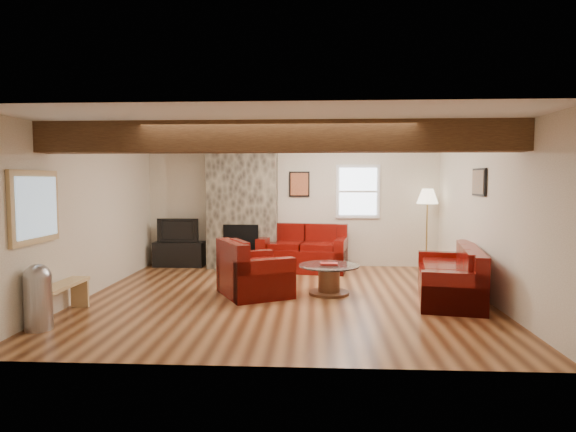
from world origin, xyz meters
The scene contains 18 objects.
room centered at (0.00, 0.00, 1.25)m, with size 8.00×8.00×8.00m.
oak_beam centered at (0.00, -1.25, 2.31)m, with size 6.00×0.36×0.38m, color #331C0F.
chimney_breast centered at (-1.00, 2.49, 1.22)m, with size 1.40×0.67×2.50m.
back_window centered at (1.35, 2.71, 1.55)m, with size 0.90×0.08×1.10m, color white, non-canonical shape.
hatch_window centered at (-2.96, -1.50, 1.45)m, with size 0.08×1.00×0.90m, color tan, non-canonical shape.
ceiling_dome centered at (0.90, 0.90, 2.44)m, with size 0.40×0.40×0.18m, color #F4E6D0, non-canonical shape.
artwork_back centered at (0.15, 2.71, 1.70)m, with size 0.42×0.06×0.52m, color black, non-canonical shape.
artwork_right centered at (2.96, 0.30, 1.75)m, with size 0.06×0.55×0.42m, color black, non-canonical shape.
sofa_three centered at (2.48, 0.06, 0.39)m, with size 2.03×0.85×0.78m, color #430504, non-canonical shape.
loveseat centered at (0.24, 2.23, 0.45)m, with size 1.69×0.97×0.90m, color #430504, non-canonical shape.
armchair_red centered at (-0.46, 0.13, 0.43)m, with size 1.06×0.93×0.86m, color #430504, non-canonical shape.
coffee_table centered at (0.69, 0.23, 0.23)m, with size 0.94×0.94×0.49m.
tv_cabinet centered at (-2.33, 2.53, 0.26)m, with size 1.02×0.41×0.51m, color black.
television centered at (-2.33, 2.53, 0.75)m, with size 0.85×0.11×0.49m, color black.
floor_lamp centered at (2.66, 2.29, 1.38)m, with size 0.41×0.41×1.61m.
pine_bench centered at (-2.83, -1.24, 0.21)m, with size 0.27×1.14×0.43m, color tan, non-canonical shape.
pedal_bin centered at (-2.82, -1.75, 0.40)m, with size 0.32×0.32×0.79m, color #A6A7AB, non-canonical shape.
coal_bucket centered at (-0.40, 1.86, 0.17)m, with size 0.35×0.35×0.33m, color gray, non-canonical shape.
Camera 1 is at (0.44, -7.20, 1.77)m, focal length 30.00 mm.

